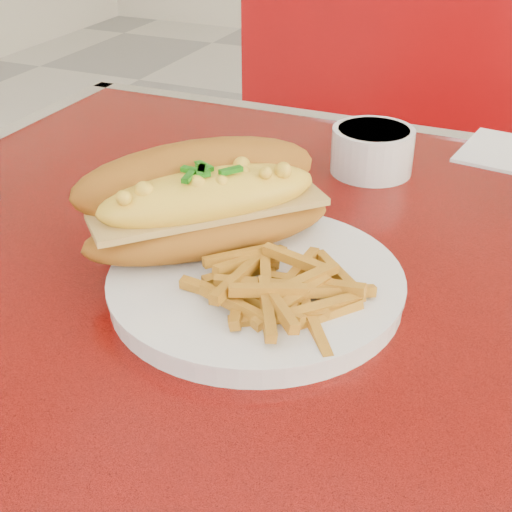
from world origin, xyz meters
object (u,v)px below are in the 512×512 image
at_px(mac_hoagie, 205,200).
at_px(booth_bench_far, 463,283).
at_px(gravy_ramekin, 372,149).
at_px(diner_table, 379,404).
at_px(dinner_plate, 256,284).
at_px(sauce_cup_left, 242,176).
at_px(fork, 335,283).

bearing_deg(mac_hoagie, booth_bench_far, 32.30).
height_order(booth_bench_far, gravy_ramekin, booth_bench_far).
bearing_deg(mac_hoagie, diner_table, -32.17).
xyz_separation_m(mac_hoagie, gravy_ramekin, (0.09, 0.27, -0.03)).
bearing_deg(booth_bench_far, dinner_plate, -96.95).
bearing_deg(dinner_plate, sauce_cup_left, 117.61).
bearing_deg(sauce_cup_left, mac_hoagie, -77.60).
bearing_deg(diner_table, gravy_ramekin, 110.90).
height_order(dinner_plate, fork, same).
xyz_separation_m(booth_bench_far, gravy_ramekin, (-0.09, -0.58, 0.51)).
xyz_separation_m(dinner_plate, sauce_cup_left, (-0.10, 0.20, 0.01)).
distance_m(booth_bench_far, fork, 1.01).
relative_size(fork, sauce_cup_left, 1.61).
distance_m(booth_bench_far, gravy_ramekin, 0.78).
bearing_deg(gravy_ramekin, dinner_plate, -93.73).
relative_size(fork, gravy_ramekin, 0.97).
bearing_deg(gravy_ramekin, sauce_cup_left, -138.30).
bearing_deg(fork, gravy_ramekin, 22.42).
bearing_deg(dinner_plate, fork, 14.01).
xyz_separation_m(diner_table, booth_bench_far, (0.00, 0.81, -0.32)).
bearing_deg(booth_bench_far, gravy_ramekin, -98.66).
distance_m(dinner_plate, gravy_ramekin, 0.31).
distance_m(mac_hoagie, fork, 0.15).
bearing_deg(diner_table, mac_hoagie, -166.21).
distance_m(diner_table, mac_hoagie, 0.29).
height_order(booth_bench_far, mac_hoagie, booth_bench_far).
relative_size(booth_bench_far, dinner_plate, 3.51).
bearing_deg(booth_bench_far, sauce_cup_left, -107.16).
relative_size(diner_table, gravy_ramekin, 9.57).
bearing_deg(mac_hoagie, sauce_cup_left, 56.44).
relative_size(mac_hoagie, sauce_cup_left, 3.31).
bearing_deg(dinner_plate, booth_bench_far, 83.05).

